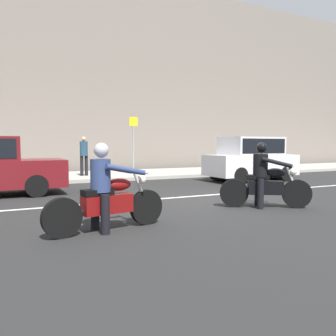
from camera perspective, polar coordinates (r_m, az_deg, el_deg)
ground_plane at (r=9.23m, az=7.28°, el=-5.41°), size 80.00×80.00×0.00m
sidewalk_slab at (r=16.44m, az=-8.35°, el=-1.13°), size 40.00×4.40×0.14m
building_facade at (r=20.02m, az=-11.62°, el=14.88°), size 40.00×1.40×10.69m
lane_marking_stripe at (r=9.98m, az=4.39°, el=-4.67°), size 18.00×0.14×0.01m
motorcycle_with_rider_black_leather at (r=8.41m, az=15.76°, el=-2.06°), size 1.86×1.23×1.54m
motorcycle_with_rider_denim_blue at (r=5.99m, az=-10.13°, el=-4.43°), size 2.22×0.77×1.51m
parked_hatchback_white at (r=14.56m, az=13.57°, el=1.57°), size 3.73×1.76×1.80m
street_sign_post at (r=17.30m, az=-5.77°, el=4.87°), size 0.44×0.08×2.76m
pedestrian_bystander at (r=15.42m, az=-13.78°, el=2.45°), size 0.34×0.34×1.71m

